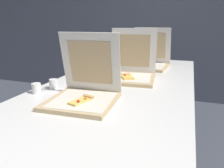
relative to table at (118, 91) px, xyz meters
The scene contains 8 objects.
wall_back 2.11m from the table, 90.00° to the left, with size 10.00×0.10×2.60m, color slate.
table is the anchor object (origin of this frame).
pizza_box_front 0.37m from the table, 102.82° to the right, with size 0.37×0.37×0.37m.
pizza_box_middle 0.22m from the table, 78.84° to the left, with size 0.38×0.39×0.37m.
pizza_box_back 0.70m from the table, 83.02° to the left, with size 0.38×0.38×0.36m.
cup_white_far 0.42m from the table, 116.87° to the left, with size 0.05×0.05×0.06m, color white.
cup_white_near_center 0.43m from the table, 151.35° to the right, with size 0.05×0.05×0.06m, color white.
cup_white_near_left 0.53m from the table, 142.39° to the right, with size 0.05×0.05×0.06m, color white.
Camera 1 is at (0.44, -0.72, 1.16)m, focal length 35.03 mm.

